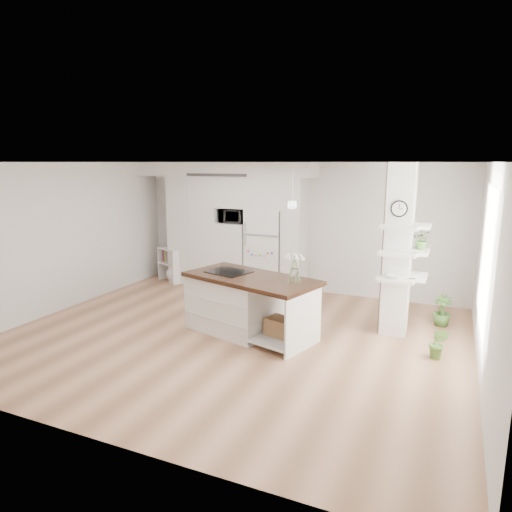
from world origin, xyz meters
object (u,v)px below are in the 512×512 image
(kitchen_island, at_px, (240,302))
(floor_plant_a, at_px, (438,344))
(refrigerator, at_px, (267,250))
(bookshelf, at_px, (173,267))

(kitchen_island, relative_size, floor_plant_a, 5.04)
(kitchen_island, bearing_deg, floor_plant_a, 18.52)
(refrigerator, bearing_deg, kitchen_island, -77.77)
(floor_plant_a, bearing_deg, bookshelf, 159.95)
(refrigerator, bearing_deg, floor_plant_a, -33.11)
(bookshelf, bearing_deg, refrigerator, 28.69)
(refrigerator, xyz_separation_m, kitchen_island, (0.53, -2.43, -0.38))
(kitchen_island, xyz_separation_m, floor_plant_a, (3.00, 0.13, -0.27))
(bookshelf, height_order, floor_plant_a, bookshelf)
(refrigerator, relative_size, bookshelf, 2.25)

